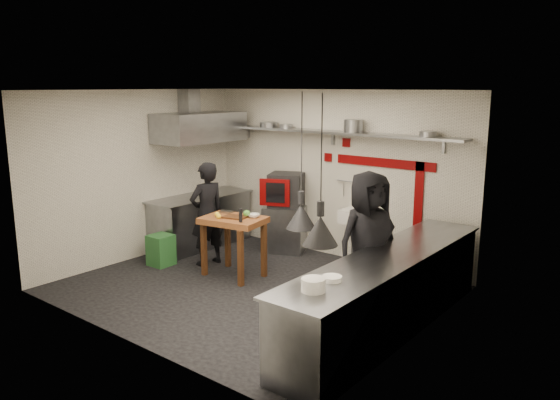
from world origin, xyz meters
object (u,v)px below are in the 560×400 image
Objects in this scene: oven_stand at (285,228)px; chef_left at (207,214)px; chef_right at (368,243)px; combi_oven at (287,190)px; green_bin at (161,250)px; prep_table at (234,247)px.

oven_stand is 0.48× the size of chef_left.
oven_stand is 2.91m from chef_right.
combi_oven reaches higher than oven_stand.
green_bin is 1.34m from prep_table.
oven_stand is 0.69m from combi_oven.
oven_stand is 1.54m from chef_left.
chef_right is (3.54, 0.44, 0.67)m from green_bin.
chef_left is at bearing -134.91° from combi_oven.
chef_left is at bearing 158.12° from prep_table.
prep_table is at bearing 16.01° from green_bin.
chef_right is (2.26, 0.08, 0.46)m from prep_table.
green_bin is at bearing 121.10° from chef_right.
prep_table is (0.20, -1.53, 0.06)m from oven_stand.
chef_left reaches higher than prep_table.
prep_table is at bearing 89.96° from chef_left.
combi_oven reaches higher than green_bin.
chef_right is at bearing -54.58° from combi_oven.
chef_left is at bearing 112.57° from chef_right.
combi_oven is 0.63× the size of prep_table.
chef_left is at bearing -134.38° from oven_stand.
chef_right reaches higher than combi_oven.
prep_table is at bearing 115.89° from chef_right.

